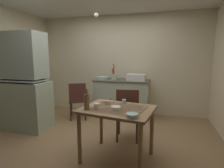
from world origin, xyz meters
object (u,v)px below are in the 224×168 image
(sink_basin, at_px, (136,77))
(mixing_bowl_counter, at_px, (102,78))
(mug_tall, at_px, (97,106))
(serving_bowl_wide, at_px, (132,115))
(dining_table, at_px, (117,116))
(hutch_cabinet, at_px, (24,85))
(hand_pump, at_px, (113,73))
(glass_bottle, at_px, (87,101))
(chair_by_counter, at_px, (78,100))
(chair_far_side, at_px, (128,114))

(sink_basin, xyz_separation_m, mixing_bowl_counter, (-0.85, -0.05, -0.04))
(mug_tall, bearing_deg, sink_basin, 82.45)
(serving_bowl_wide, distance_m, mug_tall, 0.58)
(dining_table, xyz_separation_m, mug_tall, (-0.27, -0.11, 0.15))
(hutch_cabinet, relative_size, mixing_bowl_counter, 7.17)
(hand_pump, distance_m, glass_bottle, 2.15)
(hutch_cabinet, bearing_deg, chair_by_counter, 42.86)
(hutch_cabinet, relative_size, hand_pump, 5.03)
(hutch_cabinet, distance_m, glass_bottle, 1.90)
(mixing_bowl_counter, bearing_deg, mug_tall, -73.43)
(hand_pump, relative_size, mixing_bowl_counter, 1.43)
(chair_far_side, bearing_deg, glass_bottle, -118.26)
(hutch_cabinet, distance_m, dining_table, 2.21)
(mixing_bowl_counter, bearing_deg, sink_basin, 3.36)
(chair_by_counter, xyz_separation_m, mug_tall, (1.02, -1.48, 0.33))
(hutch_cabinet, bearing_deg, mug_tall, -21.16)
(hand_pump, distance_m, serving_bowl_wide, 2.46)
(sink_basin, relative_size, chair_by_counter, 0.50)
(hand_pump, xyz_separation_m, serving_bowl_wide, (0.85, -2.29, -0.29))
(hutch_cabinet, height_order, mixing_bowl_counter, hutch_cabinet)
(dining_table, height_order, glass_bottle, glass_bottle)
(chair_by_counter, height_order, mug_tall, chair_by_counter)
(serving_bowl_wide, bearing_deg, hand_pump, 110.33)
(sink_basin, distance_m, chair_far_side, 1.39)
(sink_basin, distance_m, dining_table, 1.94)
(hutch_cabinet, distance_m, chair_by_counter, 1.20)
(chair_by_counter, height_order, glass_bottle, glass_bottle)
(chair_by_counter, bearing_deg, chair_far_side, -29.77)
(hand_pump, xyz_separation_m, chair_by_counter, (-0.71, -0.59, -0.61))
(chair_by_counter, distance_m, serving_bowl_wide, 2.33)
(hand_pump, xyz_separation_m, mixing_bowl_counter, (-0.27, -0.10, -0.13))
(hutch_cabinet, xyz_separation_m, chair_by_counter, (0.82, 0.76, -0.44))
(hand_pump, xyz_separation_m, chair_far_side, (0.62, -1.34, -0.59))
(mug_tall, xyz_separation_m, glass_bottle, (-0.12, -0.07, 0.08))
(hand_pump, bearing_deg, chair_far_side, -65.25)
(hutch_cabinet, height_order, dining_table, hutch_cabinet)
(dining_table, bearing_deg, mixing_bowl_counter, 114.65)
(hutch_cabinet, height_order, serving_bowl_wide, hutch_cabinet)
(serving_bowl_wide, bearing_deg, glass_bottle, 166.63)
(chair_far_side, relative_size, serving_bowl_wide, 6.34)
(chair_by_counter, relative_size, glass_bottle, 3.10)
(hutch_cabinet, height_order, sink_basin, hutch_cabinet)
(chair_far_side, height_order, mug_tall, chair_far_side)
(dining_table, height_order, mug_tall, mug_tall)
(mixing_bowl_counter, height_order, mug_tall, mixing_bowl_counter)
(sink_basin, relative_size, glass_bottle, 1.54)
(sink_basin, bearing_deg, chair_far_side, -88.34)
(hutch_cabinet, height_order, chair_far_side, hutch_cabinet)
(chair_far_side, relative_size, mug_tall, 11.82)
(mug_tall, bearing_deg, serving_bowl_wide, -22.91)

